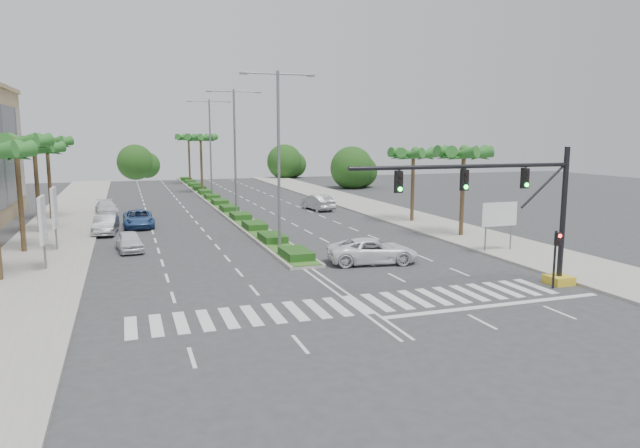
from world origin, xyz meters
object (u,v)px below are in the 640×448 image
object	(u,v)px
car_parked_c	(138,219)
car_right	(318,202)
car_parked_a	(129,241)
car_parked_b	(106,224)
car_crossing	(373,251)
car_parked_d	(106,208)

from	to	relation	value
car_parked_c	car_right	xyz separation A→B (m)	(18.17, 5.81, 0.09)
car_right	car_parked_a	bearing A→B (deg)	32.67
car_parked_c	car_parked_b	bearing A→B (deg)	-134.05
car_parked_b	car_crossing	world-z (taller)	same
car_parked_c	car_parked_d	distance (m)	9.76
car_parked_b	car_crossing	size ratio (longest dim) A/B	0.84
car_right	car_crossing	bearing A→B (deg)	70.89
car_parked_a	car_parked_c	xyz separation A→B (m)	(0.84, 10.51, 0.06)
car_parked_a	car_parked_b	world-z (taller)	car_parked_b
car_parked_b	car_right	world-z (taller)	car_right
car_parked_d	car_parked_a	bearing A→B (deg)	-90.71
car_parked_a	car_parked_b	size ratio (longest dim) A/B	0.84
car_parked_b	car_crossing	bearing A→B (deg)	-41.07
car_right	car_parked_d	bearing A→B (deg)	-17.56
car_parked_c	car_right	bearing A→B (deg)	16.63
car_parked_c	car_parked_d	size ratio (longest dim) A/B	1.11
car_parked_b	car_parked_d	xyz separation A→B (m)	(-0.24, 12.10, -0.08)
car_right	car_parked_b	bearing A→B (deg)	14.45
car_parked_a	car_parked_d	world-z (taller)	car_parked_d
car_parked_b	car_right	bearing A→B (deg)	27.59
car_parked_a	car_crossing	distance (m)	16.57
car_parked_b	car_parked_d	world-z (taller)	car_parked_b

